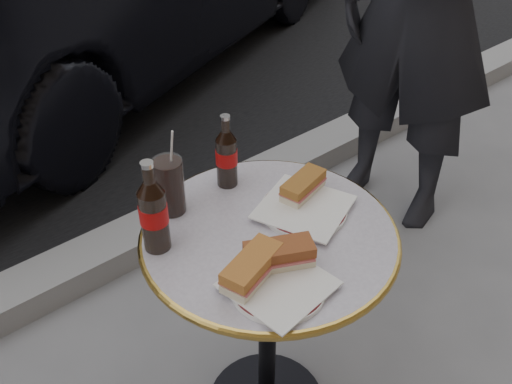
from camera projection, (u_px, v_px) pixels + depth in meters
curb at (123, 246)px, 2.32m from camera, size 40.00×0.20×0.12m
bistro_table at (268, 331)px, 1.58m from camera, size 0.62×0.62×0.73m
plate_left at (278, 287)px, 1.20m from camera, size 0.22×0.22×0.01m
plate_right at (304, 209)px, 1.41m from camera, size 0.26×0.26×0.01m
sandwich_left_a at (252, 269)px, 1.20m from camera, size 0.17×0.11×0.05m
sandwich_left_b at (279, 255)px, 1.23m from camera, size 0.17×0.13×0.05m
sandwich_right at (303, 187)px, 1.44m from camera, size 0.14×0.09×0.05m
cola_bottle_left at (153, 206)px, 1.24m from camera, size 0.07×0.07×0.23m
cola_bottle_right at (226, 151)px, 1.45m from camera, size 0.07×0.07×0.20m
cola_glass at (170, 186)px, 1.37m from camera, size 0.08×0.08×0.15m
pedestrian at (425, 1)px, 2.08m from camera, size 0.58×0.76×1.85m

